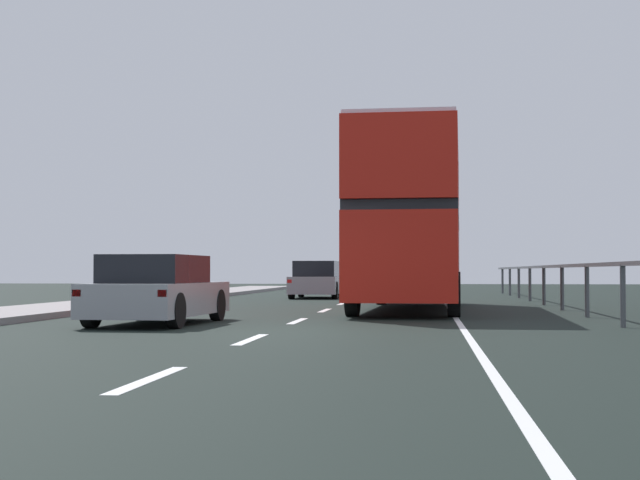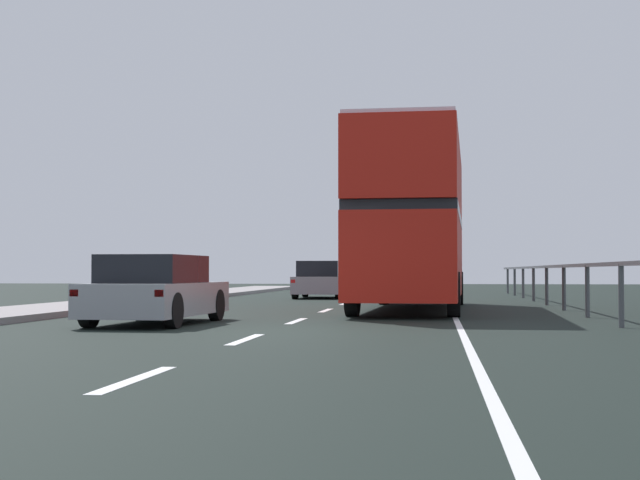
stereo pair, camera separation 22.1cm
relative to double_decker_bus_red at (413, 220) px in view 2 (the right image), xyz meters
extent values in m
cube|color=black|center=(-2.23, -8.89, -2.42)|extent=(75.19, 120.00, 0.10)
cube|color=silver|center=(-2.23, -16.47, -2.36)|extent=(0.16, 2.30, 0.01)
cube|color=silver|center=(-2.23, -11.21, -2.36)|extent=(0.16, 2.30, 0.01)
cube|color=silver|center=(-2.23, -5.95, -2.36)|extent=(0.16, 2.30, 0.01)
cube|color=silver|center=(-2.23, -0.68, -2.36)|extent=(0.16, 2.30, 0.01)
cube|color=silver|center=(-2.23, 4.58, -2.36)|extent=(0.16, 2.30, 0.01)
cube|color=silver|center=(-2.23, 9.84, -2.36)|extent=(0.16, 2.30, 0.01)
cube|color=silver|center=(-2.23, 15.11, -2.36)|extent=(0.16, 2.30, 0.01)
cube|color=silver|center=(-2.23, 20.37, -2.36)|extent=(0.16, 2.30, 0.01)
cube|color=silver|center=(1.01, 0.11, -2.36)|extent=(0.12, 46.00, 0.01)
cube|color=#474A4F|center=(3.89, 0.11, -1.22)|extent=(0.08, 42.00, 0.08)
cylinder|color=#474A4F|center=(3.89, -7.52, -1.79)|extent=(0.10, 0.10, 1.15)
cylinder|color=#474A4F|center=(3.89, -3.71, -1.79)|extent=(0.10, 0.10, 1.15)
cylinder|color=#474A4F|center=(3.89, 0.11, -1.79)|extent=(0.10, 0.10, 1.15)
cylinder|color=#474A4F|center=(3.89, 3.93, -1.79)|extent=(0.10, 0.10, 1.15)
cylinder|color=#474A4F|center=(3.89, 7.75, -1.79)|extent=(0.10, 0.10, 1.15)
cylinder|color=#474A4F|center=(3.89, 11.57, -1.79)|extent=(0.10, 0.10, 1.15)
cylinder|color=#474A4F|center=(3.89, 15.38, -1.79)|extent=(0.10, 0.10, 1.15)
cylinder|color=#474A4F|center=(3.89, 19.20, -1.79)|extent=(0.10, 0.10, 1.15)
cube|color=red|center=(0.00, -0.01, -1.04)|extent=(2.86, 10.93, 1.95)
cube|color=black|center=(0.00, -0.01, 0.05)|extent=(2.87, 10.50, 0.24)
cube|color=red|center=(0.00, -0.01, 1.07)|extent=(2.86, 10.93, 1.79)
cube|color=silver|center=(0.00, -0.01, 2.01)|extent=(2.81, 10.71, 0.10)
cube|color=black|center=(0.20, 5.39, -0.95)|extent=(2.21, 0.12, 1.36)
cube|color=yellow|center=(0.20, 5.39, 1.51)|extent=(1.48, 0.10, 0.28)
cylinder|color=black|center=(-0.98, 4.05, -1.87)|extent=(0.32, 1.01, 1.00)
cylinder|color=black|center=(1.28, 3.97, -1.87)|extent=(0.32, 1.01, 1.00)
cylinder|color=black|center=(-1.27, -3.78, -1.87)|extent=(0.32, 1.01, 1.00)
cylinder|color=black|center=(0.99, -3.87, -1.87)|extent=(0.32, 1.01, 1.00)
cube|color=gray|center=(-4.75, -7.29, -1.88)|extent=(1.93, 4.27, 0.61)
cube|color=black|center=(-4.76, -7.50, -1.31)|extent=(1.63, 2.38, 0.53)
cube|color=red|center=(-5.61, -9.31, -1.73)|extent=(0.16, 0.07, 0.12)
cube|color=red|center=(-4.08, -9.39, -1.73)|extent=(0.16, 0.07, 0.12)
cylinder|color=black|center=(-5.47, -5.85, -2.05)|extent=(0.23, 0.65, 0.64)
cylinder|color=black|center=(-3.90, -5.93, -2.05)|extent=(0.23, 0.65, 0.64)
cylinder|color=black|center=(-5.60, -8.64, -2.05)|extent=(0.23, 0.65, 0.64)
cylinder|color=black|center=(-4.03, -8.72, -2.05)|extent=(0.23, 0.65, 0.64)
cube|color=gray|center=(-3.71, 10.82, -1.87)|extent=(1.76, 4.22, 0.63)
cube|color=black|center=(-3.71, 10.61, -1.26)|extent=(1.54, 2.32, 0.58)
cube|color=red|center=(-4.48, 8.74, -1.71)|extent=(0.16, 0.06, 0.12)
cube|color=red|center=(-2.93, 8.74, -1.71)|extent=(0.16, 0.06, 0.12)
cylinder|color=black|center=(-4.51, 12.22, -2.05)|extent=(0.20, 0.64, 0.64)
cylinder|color=black|center=(-2.92, 12.23, -2.05)|extent=(0.20, 0.64, 0.64)
cylinder|color=black|center=(-4.50, 9.41, -2.05)|extent=(0.20, 0.64, 0.64)
cylinder|color=black|center=(-2.92, 9.41, -2.05)|extent=(0.20, 0.64, 0.64)
camera|label=1|loc=(0.34, -25.21, -1.35)|focal=53.65mm
camera|label=2|loc=(0.56, -25.19, -1.35)|focal=53.65mm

